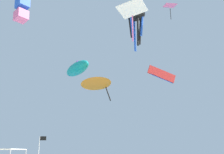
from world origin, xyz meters
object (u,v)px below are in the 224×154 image
banner_flag (39,152)px  kite_parafoil_red (162,74)px  kite_delta_orange (96,81)px  kite_octopus_black (136,16)px  kite_diamond_white (132,10)px  kite_diamond_pink (170,6)px  kite_inflatable_teal (77,68)px  canopy_tent (1,150)px  kite_box_blue (22,10)px

banner_flag → kite_parafoil_red: bearing=54.4°
kite_delta_orange → kite_octopus_black: (6.15, -6.25, 7.70)m
banner_flag → kite_diamond_white: kite_diamond_white is taller
kite_diamond_pink → kite_delta_orange: (-10.82, 7.06, -8.61)m
kite_parafoil_red → kite_delta_orange: bearing=-173.4°
kite_delta_orange → kite_octopus_black: bearing=105.1°
kite_inflatable_teal → kite_diamond_white: bearing=-7.7°
banner_flag → kite_octopus_black: kite_octopus_black is taller
banner_flag → kite_diamond_white: bearing=14.9°
banner_flag → kite_diamond_pink: size_ratio=1.50×
canopy_tent → kite_diamond_white: (10.71, 4.71, 14.94)m
kite_inflatable_teal → kite_box_blue: bearing=-59.8°
banner_flag → canopy_tent: bearing=-132.6°
kite_inflatable_teal → kite_delta_orange: bearing=11.5°
banner_flag → kite_delta_orange: kite_delta_orange is taller
kite_diamond_pink → kite_box_blue: bearing=-4.4°
kite_box_blue → kite_inflatable_teal: kite_box_blue is taller
kite_diamond_pink → kite_delta_orange: 15.52m
kite_inflatable_teal → banner_flag: bearing=-34.5°
kite_box_blue → kite_octopus_black: (15.15, 2.74, 0.23)m
banner_flag → kite_octopus_black: 22.51m
canopy_tent → banner_flag: size_ratio=0.91×
kite_box_blue → kite_parafoil_red: kite_box_blue is taller
kite_delta_orange → kite_octopus_black: size_ratio=1.05×
kite_diamond_white → kite_parafoil_red: bearing=-176.8°
kite_diamond_pink → kite_parafoil_red: size_ratio=0.47×
kite_box_blue → kite_diamond_white: (14.38, -4.22, -3.04)m
kite_inflatable_teal → kite_octopus_black: kite_octopus_black is taller
kite_delta_orange → kite_diamond_white: bearing=82.7°
canopy_tent → kite_box_blue: (-3.67, 8.93, 17.98)m
kite_inflatable_teal → kite_diamond_white: kite_diamond_white is taller
kite_box_blue → kite_inflatable_teal: size_ratio=0.44×
kite_octopus_black → kite_box_blue: bearing=26.6°
canopy_tent → kite_diamond_pink: bearing=33.9°
banner_flag → kite_delta_orange: bearing=78.8°
kite_delta_orange → kite_octopus_black: kite_octopus_black is taller
kite_box_blue → kite_parafoil_red: size_ratio=0.66×
kite_delta_orange → kite_diamond_white: (5.37, -13.21, 4.43)m
canopy_tent → kite_diamond_white: bearing=23.7°
kite_inflatable_teal → kite_parafoil_red: bearing=55.9°
kite_diamond_pink → kite_box_blue: kite_box_blue is taller
kite_diamond_pink → kite_diamond_white: kite_diamond_pink is taller
kite_diamond_pink → kite_octopus_black: size_ratio=0.38×
kite_diamond_white → kite_inflatable_teal: bearing=-130.5°
canopy_tent → kite_parafoil_red: bearing=53.5°
kite_octopus_black → kite_diamond_white: kite_octopus_black is taller
kite_octopus_black → kite_diamond_white: bearing=100.0°
kite_diamond_pink → kite_diamond_white: (-5.44, -6.15, -4.18)m
kite_inflatable_teal → kite_parafoil_red: (14.47, 0.58, -1.10)m
kite_box_blue → kite_diamond_white: size_ratio=0.78×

